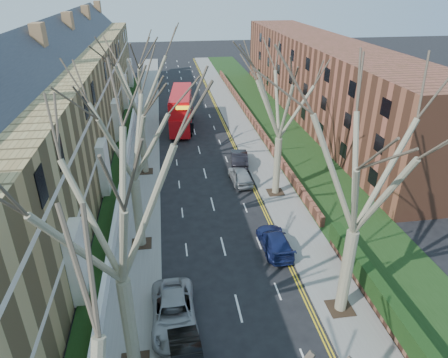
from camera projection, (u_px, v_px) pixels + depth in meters
name	position (u px, v px, depth m)	size (l,w,h in m)	color
pavement_left	(145.00, 134.00, 48.60)	(3.00, 102.00, 0.12)	slate
pavement_right	(242.00, 129.00, 50.21)	(3.00, 102.00, 0.12)	slate
terrace_left	(57.00, 112.00, 38.06)	(9.70, 78.00, 13.60)	#9A804E
flats_right	(322.00, 79.00, 53.07)	(13.97, 54.00, 10.00)	brown
front_wall_left	(127.00, 156.00, 41.06)	(0.30, 78.00, 1.00)	white
grass_verge_right	(277.00, 126.00, 50.77)	(6.00, 102.00, 0.06)	#193312
tree_left_mid	(110.00, 195.00, 15.22)	(10.50, 10.50, 14.71)	#736B52
tree_left_far	(128.00, 121.00, 24.20)	(10.15, 10.15, 14.22)	#736B52
tree_left_dist	(136.00, 74.00, 34.66)	(10.50, 10.50, 14.71)	#736B52
tree_right_mid	(366.00, 156.00, 18.52)	(10.50, 10.50, 14.71)	#736B52
tree_right_far	(282.00, 89.00, 31.03)	(10.15, 10.15, 14.22)	#736B52
double_decker_bus	(181.00, 110.00, 50.02)	(3.50, 10.82, 4.46)	red
car_left_far	(174.00, 313.00, 21.64)	(2.40, 5.20, 1.45)	#949498
car_right_near	(275.00, 241.00, 27.68)	(1.84, 4.52, 1.31)	navy
car_right_mid	(240.00, 175.00, 36.80)	(1.68, 4.18, 1.42)	gray
car_right_far	(239.00, 159.00, 40.13)	(1.61, 4.62, 1.52)	black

